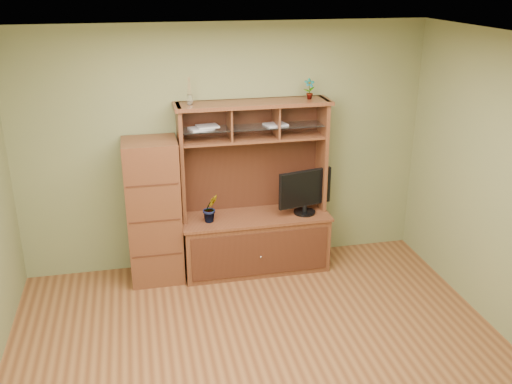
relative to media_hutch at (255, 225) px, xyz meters
name	(u,v)px	position (x,y,z in m)	size (l,w,h in m)	color
room	(267,221)	(-0.27, -1.73, 0.83)	(4.54, 4.04, 2.74)	#5A3219
media_hutch	(255,225)	(0.00, 0.00, 0.00)	(1.66, 0.61, 1.90)	#442013
monitor	(305,191)	(0.55, -0.08, 0.39)	(0.63, 0.24, 0.50)	black
orchid_plant	(210,208)	(-0.50, -0.08, 0.28)	(0.17, 0.14, 0.31)	#22551D
top_plant	(309,89)	(0.61, 0.08, 1.49)	(0.12, 0.08, 0.22)	#2E6423
reed_diffuser	(189,94)	(-0.66, 0.08, 1.49)	(0.06, 0.06, 0.28)	silver
magazines	(228,126)	(-0.27, 0.08, 1.13)	(1.07, 0.24, 0.04)	silver
side_cabinet	(154,212)	(-1.10, 0.00, 0.26)	(0.56, 0.51, 1.57)	#442013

